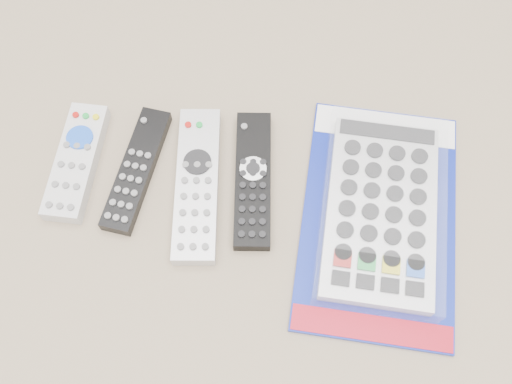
{
  "coord_description": "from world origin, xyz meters",
  "views": [
    {
      "loc": [
        0.06,
        -0.3,
        0.7
      ],
      "look_at": [
        0.04,
        0.01,
        0.01
      ],
      "focal_mm": 40.0,
      "sensor_mm": 36.0,
      "label": 1
    }
  ],
  "objects_px": {
    "remote_slim_black": "(136,170)",
    "remote_large_black": "(253,180)",
    "remote_small_grey": "(76,162)",
    "jumbo_remote_packaged": "(381,210)",
    "remote_silver_dvd": "(197,184)"
  },
  "relations": [
    {
      "from": "jumbo_remote_packaged",
      "to": "remote_slim_black",
      "type": "bearing_deg",
      "value": 177.66
    },
    {
      "from": "jumbo_remote_packaged",
      "to": "remote_small_grey",
      "type": "bearing_deg",
      "value": 178.24
    },
    {
      "from": "remote_small_grey",
      "to": "remote_silver_dvd",
      "type": "xyz_separation_m",
      "value": [
        0.17,
        -0.03,
        -0.0
      ]
    },
    {
      "from": "remote_slim_black",
      "to": "remote_small_grey",
      "type": "bearing_deg",
      "value": -174.31
    },
    {
      "from": "remote_small_grey",
      "to": "remote_slim_black",
      "type": "xyz_separation_m",
      "value": [
        0.08,
        -0.01,
        -0.0
      ]
    },
    {
      "from": "remote_slim_black",
      "to": "jumbo_remote_packaged",
      "type": "relative_size",
      "value": 0.54
    },
    {
      "from": "remote_large_black",
      "to": "jumbo_remote_packaged",
      "type": "height_order",
      "value": "jumbo_remote_packaged"
    },
    {
      "from": "remote_small_grey",
      "to": "remote_large_black",
      "type": "height_order",
      "value": "remote_small_grey"
    },
    {
      "from": "remote_small_grey",
      "to": "jumbo_remote_packaged",
      "type": "bearing_deg",
      "value": -3.26
    },
    {
      "from": "remote_small_grey",
      "to": "remote_large_black",
      "type": "distance_m",
      "value": 0.24
    },
    {
      "from": "jumbo_remote_packaged",
      "to": "remote_silver_dvd",
      "type": "bearing_deg",
      "value": 179.14
    },
    {
      "from": "remote_slim_black",
      "to": "jumbo_remote_packaged",
      "type": "xyz_separation_m",
      "value": [
        0.33,
        -0.05,
        0.01
      ]
    },
    {
      "from": "remote_silver_dvd",
      "to": "remote_slim_black",
      "type": "bearing_deg",
      "value": 165.17
    },
    {
      "from": "remote_slim_black",
      "to": "remote_large_black",
      "type": "bearing_deg",
      "value": 8.33
    },
    {
      "from": "remote_slim_black",
      "to": "remote_large_black",
      "type": "xyz_separation_m",
      "value": [
        0.16,
        -0.01,
        0.0
      ]
    }
  ]
}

